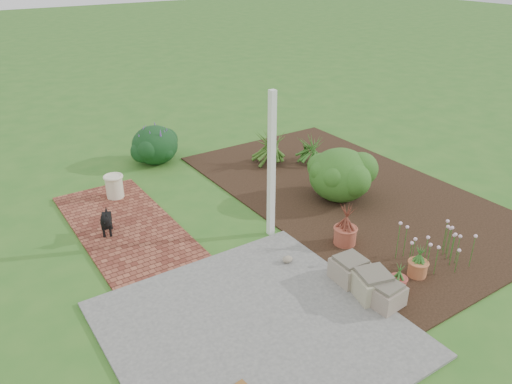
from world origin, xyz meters
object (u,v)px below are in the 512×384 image
stone_trough_near (373,285)px  evergreen_shrub (340,174)px  cream_ceramic_urn (114,187)px  black_dog (106,221)px

stone_trough_near → evergreen_shrub: 3.08m
stone_trough_near → cream_ceramic_urn: size_ratio=1.12×
stone_trough_near → cream_ceramic_urn: 5.33m
black_dog → stone_trough_near: bearing=-34.1°
cream_ceramic_urn → evergreen_shrub: (3.62, -2.41, 0.28)m
cream_ceramic_urn → evergreen_shrub: size_ratio=0.36×
stone_trough_near → black_dog: size_ratio=0.98×
black_dog → cream_ceramic_urn: 1.44m
stone_trough_near → black_dog: black_dog is taller
stone_trough_near → black_dog: bearing=124.7°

